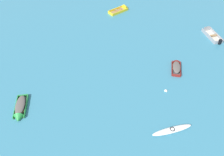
{
  "coord_description": "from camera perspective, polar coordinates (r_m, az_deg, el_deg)",
  "views": [
    {
      "loc": [
        -1.31,
        7.78,
        16.93
      ],
      "look_at": [
        0.0,
        23.91,
        0.15
      ],
      "focal_mm": 34.18,
      "sensor_mm": 36.0,
      "label": 1
    }
  ],
  "objects": [
    {
      "name": "rowboat_maroon_outer_left",
      "position": [
        25.72,
        16.81,
        3.23
      ],
      "size": [
        1.63,
        2.84,
        0.9
      ],
      "color": "#4C4C51",
      "rests_on": "ground_plane"
    },
    {
      "name": "mooring_buoy_far_field",
      "position": [
        22.96,
        14.2,
        -3.37
      ],
      "size": [
        0.33,
        0.33,
        0.33
      ],
      "primitive_type": "sphere",
      "color": "silver",
      "rests_on": "ground_plane"
    },
    {
      "name": "rowboat_green_near_right",
      "position": [
        22.27,
        -23.44,
        -7.91
      ],
      "size": [
        1.18,
        3.17,
        0.94
      ],
      "color": "#4C4C51",
      "rests_on": "ground_plane"
    },
    {
      "name": "rowboat_yellow_midfield_left",
      "position": [
        35.68,
        2.87,
        17.98
      ],
      "size": [
        3.6,
        2.89,
        1.11
      ],
      "color": "#99754C",
      "rests_on": "ground_plane"
    },
    {
      "name": "rowboat_grey_near_camera",
      "position": [
        32.87,
        24.46,
        11.14
      ],
      "size": [
        1.79,
        3.99,
        1.17
      ],
      "color": "beige",
      "rests_on": "ground_plane"
    },
    {
      "name": "kayak_white_far_right",
      "position": [
        20.11,
        15.77,
        -13.23
      ],
      "size": [
        3.81,
        1.31,
        0.36
      ],
      "color": "white",
      "rests_on": "ground_plane"
    }
  ]
}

